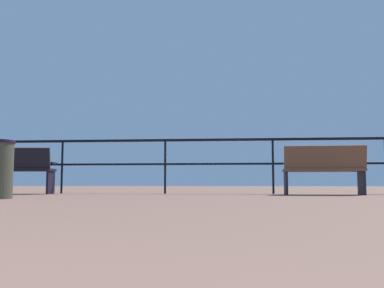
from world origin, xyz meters
The scene contains 3 objects.
pier_railing centered at (0.00, 9.59, 0.82)m, with size 26.04×0.05×1.11m.
bench_near_left centered at (-2.87, 8.89, 0.51)m, with size 1.56×0.75×0.88m.
bench_near_right centered at (3.00, 8.89, 0.48)m, with size 1.44×0.72×0.88m.
Camera 1 is at (1.32, 1.05, 0.21)m, focal length 39.71 mm.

